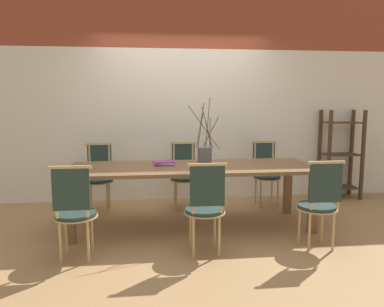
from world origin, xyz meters
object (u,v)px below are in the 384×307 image
at_px(book_stack, 164,163).
at_px(vase_centerpiece, 205,156).
at_px(dining_table, 192,173).
at_px(chair_near_center, 319,202).
at_px(chair_far_center, 266,171).
at_px(shelving_rack, 341,155).

bearing_deg(book_stack, vase_centerpiece, -24.25).
xyz_separation_m(dining_table, chair_near_center, (1.20, -0.84, -0.16)).
distance_m(dining_table, chair_far_center, 1.45).
bearing_deg(vase_centerpiece, dining_table, 144.65).
bearing_deg(vase_centerpiece, chair_near_center, -35.04).
bearing_deg(dining_table, vase_centerpiece, -35.35).
bearing_deg(book_stack, shelving_rack, 19.72).
xyz_separation_m(vase_centerpiece, shelving_rack, (2.32, 1.21, -0.19)).
relative_size(chair_near_center, book_stack, 3.48).
height_order(dining_table, vase_centerpiece, vase_centerpiece).
bearing_deg(dining_table, book_stack, 161.08).
xyz_separation_m(chair_far_center, book_stack, (-1.50, -0.73, 0.27)).
distance_m(chair_far_center, book_stack, 1.69).
xyz_separation_m(book_stack, shelving_rack, (2.78, 1.00, -0.08)).
distance_m(dining_table, shelving_rack, 2.69).
height_order(dining_table, book_stack, book_stack).
xyz_separation_m(chair_far_center, shelving_rack, (1.28, 0.27, 0.19)).
distance_m(vase_centerpiece, book_stack, 0.52).
distance_m(chair_near_center, chair_far_center, 1.68).
bearing_deg(chair_near_center, chair_far_center, 90.69).
bearing_deg(shelving_rack, book_stack, -160.28).
bearing_deg(shelving_rack, vase_centerpiece, -152.51).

